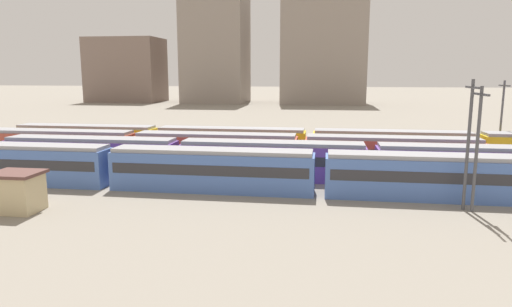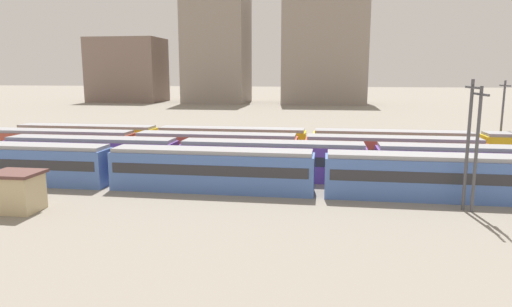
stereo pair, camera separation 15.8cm
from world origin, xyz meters
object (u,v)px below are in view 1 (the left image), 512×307
(train_track_0, at_px, (320,173))
(train_track_3, at_px, (309,144))
(catenary_pole_3, at_px, (501,117))
(train_track_1, at_px, (371,163))
(catenary_pole_2, at_px, (477,143))
(catenary_pole_0, at_px, (469,139))
(signal_hut, at_px, (17,191))
(train_track_2, at_px, (216,150))

(train_track_0, height_order, train_track_3, same)
(train_track_3, bearing_deg, catenary_pole_3, 7.37)
(train_track_1, bearing_deg, catenary_pole_2, -51.72)
(train_track_0, distance_m, catenary_pole_2, 12.35)
(catenary_pole_3, bearing_deg, catenary_pole_0, -114.69)
(signal_hut, bearing_deg, catenary_pole_3, 31.81)
(train_track_1, relative_size, train_track_2, 1.34)
(train_track_2, xyz_separation_m, signal_hut, (-10.83, -18.69, -0.35))
(train_track_1, distance_m, train_track_3, 12.11)
(train_track_2, xyz_separation_m, catenary_pole_0, (22.50, -13.26, 3.58))
(train_track_1, bearing_deg, catenary_pole_3, 39.69)
(train_track_2, bearing_deg, train_track_3, 27.20)
(train_track_2, distance_m, train_track_3, 11.38)
(train_track_1, xyz_separation_m, catenary_pole_0, (6.18, -8.06, 3.58))
(catenary_pole_0, distance_m, catenary_pole_3, 23.48)
(train_track_2, distance_m, catenary_pole_2, 26.98)
(train_track_0, distance_m, train_track_3, 15.67)
(catenary_pole_0, distance_m, signal_hut, 34.00)
(train_track_2, height_order, catenary_pole_3, catenary_pole_3)
(train_track_3, bearing_deg, train_track_1, -59.18)
(train_track_2, relative_size, train_track_3, 0.75)
(signal_hut, bearing_deg, train_track_0, 20.30)
(train_track_2, distance_m, catenary_pole_3, 33.47)
(train_track_1, relative_size, catenary_pole_3, 7.89)
(catenary_pole_3, bearing_deg, signal_hut, -148.19)
(train_track_1, xyz_separation_m, train_track_3, (-6.20, 10.40, 0.00))
(train_track_2, distance_m, signal_hut, 21.60)
(train_track_3, bearing_deg, catenary_pole_2, -55.67)
(train_track_0, xyz_separation_m, train_track_1, (4.74, 5.20, 0.00))
(train_track_0, distance_m, catenary_pole_3, 27.97)
(train_track_3, xyz_separation_m, catenary_pole_2, (12.89, -18.88, 3.33))
(train_track_2, distance_m, catenary_pole_0, 26.37)
(train_track_0, distance_m, signal_hut, 23.90)
(train_track_0, xyz_separation_m, catenary_pole_3, (20.73, 18.47, 3.37))
(train_track_3, distance_m, signal_hut, 31.78)
(train_track_2, relative_size, signal_hut, 15.50)
(train_track_0, relative_size, signal_hut, 20.75)
(train_track_2, relative_size, catenary_pole_2, 5.94)
(train_track_1, relative_size, train_track_3, 1.00)
(train_track_3, distance_m, catenary_pole_0, 22.52)
(train_track_1, xyz_separation_m, signal_hut, (-27.15, -13.49, -0.35))
(train_track_0, height_order, catenary_pole_2, catenary_pole_2)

